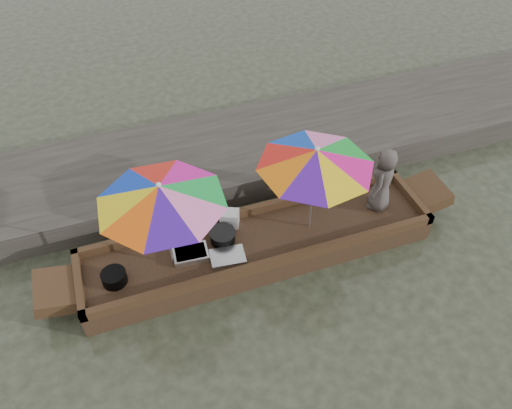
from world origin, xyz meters
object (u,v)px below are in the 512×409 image
object	(u,v)px
supply_bag	(230,218)
boat_hull	(258,247)
charcoal_grill	(223,236)
tray_scallop	(228,257)
umbrella_bow	(166,226)
umbrella_stern	(313,189)
tray_crayfish	(191,254)
cooking_pot	(114,277)
vendor	(383,180)

from	to	relation	value
supply_bag	boat_hull	bearing A→B (deg)	-55.60
boat_hull	charcoal_grill	size ratio (longest dim) A/B	14.31
charcoal_grill	tray_scallop	bearing A→B (deg)	-95.33
supply_bag	umbrella_bow	xyz separation A→B (m)	(-1.01, -0.45, 0.65)
supply_bag	umbrella_bow	bearing A→B (deg)	-155.94
charcoal_grill	umbrella_stern	bearing A→B (deg)	-6.77
tray_crayfish	umbrella_bow	bearing A→B (deg)	-174.48
cooking_pot	tray_crayfish	size ratio (longest dim) A/B	0.69
boat_hull	umbrella_bow	size ratio (longest dim) A/B	3.10
boat_hull	umbrella_bow	bearing A→B (deg)	180.00
cooking_pot	umbrella_stern	bearing A→B (deg)	1.32
vendor	umbrella_bow	bearing A→B (deg)	-42.29
tray_scallop	umbrella_stern	world-z (taller)	umbrella_stern
charcoal_grill	umbrella_stern	xyz separation A→B (m)	(1.35, -0.16, 0.69)
charcoal_grill	umbrella_bow	xyz separation A→B (m)	(-0.81, -0.16, 0.69)
vendor	tray_crayfish	bearing A→B (deg)	-42.72
supply_bag	vendor	world-z (taller)	vendor
charcoal_grill	umbrella_bow	bearing A→B (deg)	-168.79
tray_crayfish	supply_bag	distance (m)	0.85
tray_crayfish	umbrella_stern	bearing A→B (deg)	-0.82
tray_crayfish	umbrella_stern	distance (m)	2.01
cooking_pot	tray_crayfish	bearing A→B (deg)	4.91
boat_hull	tray_crayfish	size ratio (longest dim) A/B	10.64
tray_scallop	umbrella_stern	bearing A→B (deg)	7.95
tray_crayfish	umbrella_stern	size ratio (longest dim) A/B	0.30
tray_scallop	supply_bag	xyz separation A→B (m)	(0.24, 0.64, 0.10)
vendor	umbrella_stern	world-z (taller)	umbrella_stern
cooking_pot	charcoal_grill	bearing A→B (deg)	7.92
boat_hull	supply_bag	world-z (taller)	supply_bag
vendor	umbrella_bow	size ratio (longest dim) A/B	0.65
cooking_pot	umbrella_bow	size ratio (longest dim) A/B	0.20
tray_crayfish	umbrella_bow	world-z (taller)	umbrella_bow
umbrella_bow	umbrella_stern	distance (m)	2.15
cooking_pot	vendor	size ratio (longest dim) A/B	0.31
tray_crayfish	tray_scallop	bearing A→B (deg)	-23.92
supply_bag	tray_scallop	bearing A→B (deg)	-110.10
umbrella_stern	umbrella_bow	bearing A→B (deg)	180.00
charcoal_grill	vendor	world-z (taller)	vendor
boat_hull	vendor	world-z (taller)	vendor
tray_crayfish	tray_scallop	world-z (taller)	tray_crayfish
charcoal_grill	vendor	size ratio (longest dim) A/B	0.34
tray_crayfish	vendor	size ratio (longest dim) A/B	0.45
tray_crayfish	tray_scallop	size ratio (longest dim) A/B	1.00
supply_bag	umbrella_bow	distance (m)	1.28
vendor	boat_hull	bearing A→B (deg)	-41.76
boat_hull	tray_scallop	distance (m)	0.61
umbrella_stern	boat_hull	bearing A→B (deg)	180.00
charcoal_grill	vendor	xyz separation A→B (m)	(2.57, -0.11, 0.47)
umbrella_stern	supply_bag	bearing A→B (deg)	158.52
charcoal_grill	umbrella_stern	world-z (taller)	umbrella_stern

